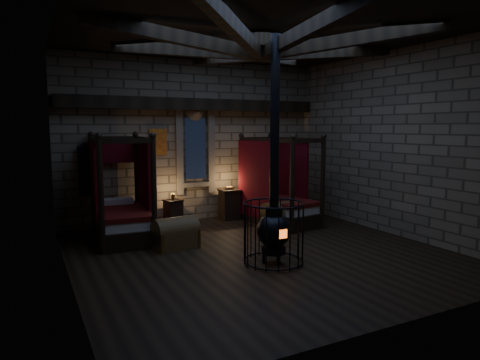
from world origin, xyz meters
name	(u,v)px	position (x,y,z in m)	size (l,w,h in m)	color
room	(258,59)	(0.00, 0.09, 3.74)	(7.02, 7.02, 4.29)	black
bed_left	(121,214)	(-2.19, 2.37, 0.56)	(1.28, 2.23, 2.25)	black
bed_right	(278,202)	(1.74, 2.12, 0.54)	(1.41, 2.25, 2.20)	black
trunk_left	(175,234)	(-1.37, 1.09, 0.29)	(0.95, 0.67, 0.65)	brown
trunk_right	(281,217)	(1.45, 1.49, 0.30)	(0.97, 0.65, 0.69)	brown
nightstand_left	(173,212)	(-0.78, 3.02, 0.34)	(0.49, 0.47, 0.81)	black
nightstand_right	(229,204)	(0.80, 3.06, 0.41)	(0.51, 0.49, 0.88)	black
stove	(274,228)	(-0.10, -0.69, 0.66)	(1.10, 1.10, 4.05)	black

